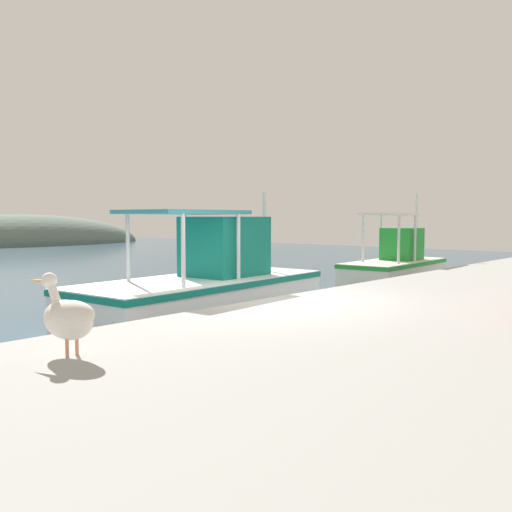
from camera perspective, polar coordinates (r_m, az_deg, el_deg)
name	(u,v)px	position (r m, az deg, el deg)	size (l,w,h in m)	color
distant_hill_nearest	(21,244)	(49.93, -23.14, 1.16)	(21.84, 10.46, 4.93)	#596B60
fishing_boat_second	(206,287)	(11.72, -5.20, -3.20)	(6.07, 2.68, 2.78)	white
fishing_boat_third	(395,265)	(18.59, 14.23, -0.94)	(4.71, 2.01, 3.00)	silver
pelican	(68,316)	(5.82, -18.87, -5.89)	(0.46, 0.97, 0.82)	tan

